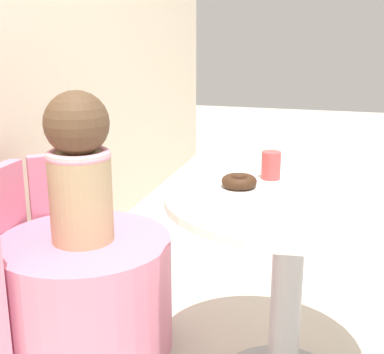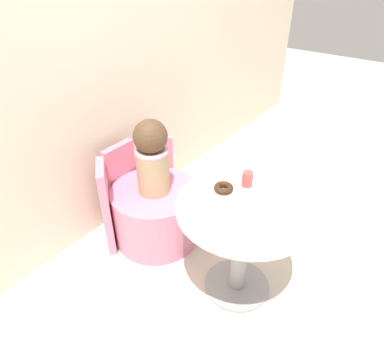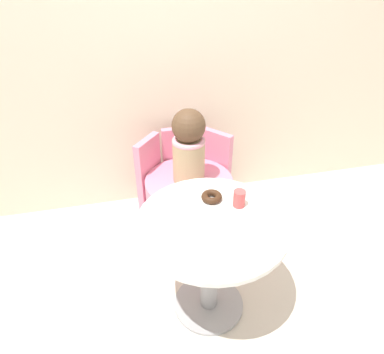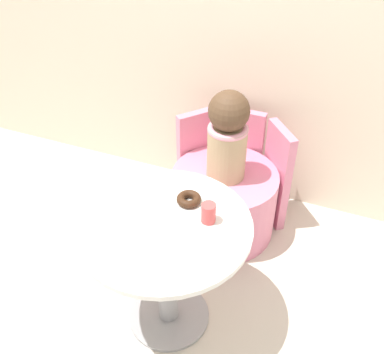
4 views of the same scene
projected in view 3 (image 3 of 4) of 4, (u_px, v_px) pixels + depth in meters
name	position (u px, v px, depth m)	size (l,w,h in m)	color
ground_plane	(209.00, 301.00, 2.01)	(12.00, 12.00, 0.00)	beige
back_wall	(168.00, 44.00, 2.25)	(6.00, 0.06, 2.40)	beige
round_table	(211.00, 246.00, 1.73)	(0.74, 0.74, 0.64)	#99999E
tub_chair	(189.00, 203.00, 2.45)	(0.60, 0.60, 0.41)	pink
booth_backrest	(182.00, 171.00, 2.58)	(0.70, 0.26, 0.64)	pink
child_figure	(189.00, 146.00, 2.19)	(0.22, 0.22, 0.51)	tan
donut	(212.00, 197.00, 1.76)	(0.11, 0.11, 0.04)	#3D2314
cup	(239.00, 199.00, 1.70)	(0.06, 0.06, 0.09)	#DB4C4C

